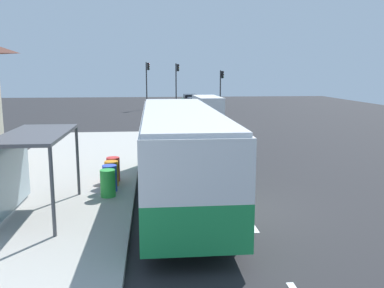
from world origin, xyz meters
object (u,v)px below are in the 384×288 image
Objects in this scene: traffic_light_median at (177,79)px; bus_shelter at (26,152)px; recycling_bin_red at (113,169)px; recycling_bin_blue at (110,178)px; sedan_far at (196,104)px; sedan_near at (190,100)px; recycling_bin_orange at (112,173)px; traffic_light_near_side at (221,83)px; white_van at (208,107)px; recycling_bin_green at (108,183)px; traffic_light_far_side at (147,78)px; bus at (180,150)px.

traffic_light_median is 1.34× the size of bus_shelter.
recycling_bin_red is 0.24× the size of bus_shelter.
traffic_light_median is at bearing 82.60° from recycling_bin_blue.
sedan_near is at bearing 89.96° from sedan_far.
recycling_bin_blue is at bearing -90.00° from recycling_bin_red.
sedan_near is 6.83m from sedan_far.
traffic_light_near_side is (9.71, 33.09, 2.39)m from recycling_bin_orange.
sedan_near is at bearing 80.28° from recycling_bin_orange.
recycling_bin_blue is 0.18× the size of traffic_light_median.
white_van is at bearing -104.61° from traffic_light_near_side.
recycling_bin_green is 36.49m from traffic_light_median.
recycling_bin_orange is 35.11m from traffic_light_median.
sedan_near is 1.11× the size of bus_shelter.
recycling_bin_blue and recycling_bin_orange have the same top height.
recycling_bin_green is at bearing -90.00° from recycling_bin_orange.
recycling_bin_blue is (0.00, 0.70, 0.00)m from recycling_bin_green.
recycling_bin_blue is at bearing -91.81° from traffic_light_far_side.
traffic_light_far_side is (1.09, 34.59, 2.96)m from recycling_bin_blue.
recycling_bin_orange is 0.24× the size of bus_shelter.
white_van reaches higher than recycling_bin_green.
traffic_light_far_side is at bearing 152.78° from sedan_far.
bus_shelter reaches higher than sedan_far.
recycling_bin_blue is 3.47m from bus_shelter.
sedan_near is 39.88m from recycling_bin_green.
traffic_light_near_side reaches higher than recycling_bin_green.
bus reaches higher than recycling_bin_red.
recycling_bin_blue is at bearing -101.54° from sedan_far.
recycling_bin_blue is (-6.50, -31.81, -0.14)m from sedan_far.
traffic_light_median reaches higher than bus.
recycling_bin_green is 1.00× the size of recycling_bin_red.
recycling_bin_orange is 34.57m from traffic_light_near_side.
recycling_bin_green is 2.10m from recycling_bin_red.
bus reaches higher than sedan_far.
sedan_far reaches higher than recycling_bin_orange.
traffic_light_near_side reaches higher than recycling_bin_blue.
bus_shelter reaches higher than recycling_bin_red.
recycling_bin_orange is (0.00, 1.40, 0.00)m from recycling_bin_green.
traffic_light_near_side reaches higher than bus.
traffic_light_near_side is 0.85× the size of traffic_light_median.
sedan_near is 37.81m from recycling_bin_red.
recycling_bin_orange is (-6.50, -31.11, -0.14)m from sedan_far.
recycling_bin_blue is at bearing -90.00° from recycling_bin_orange.
bus reaches higher than white_van.
traffic_light_far_side reaches higher than sedan_near.
bus is 35.58m from traffic_light_far_side.
bus_shelter is at bearing -164.26° from bus.
traffic_light_median is (4.60, 33.99, 2.88)m from recycling_bin_red.
traffic_light_far_side is at bearing 84.87° from bus_shelter.
white_van is 1.18× the size of sedan_far.
sedan_near is 4.69× the size of recycling_bin_orange.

